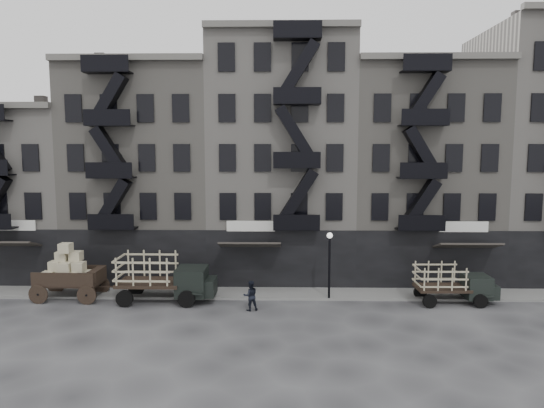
{
  "coord_description": "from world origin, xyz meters",
  "views": [
    {
      "loc": [
        0.02,
        -26.75,
        9.42
      ],
      "look_at": [
        -0.57,
        4.0,
        5.88
      ],
      "focal_mm": 32.0,
      "sensor_mm": 36.0,
      "label": 1
    }
  ],
  "objects_px": {
    "wagon": "(68,267)",
    "stake_truck_east": "(453,281)",
    "stake_truck_west": "(163,274)",
    "pedestrian_mid": "(250,296)"
  },
  "relations": [
    {
      "from": "wagon",
      "to": "pedestrian_mid",
      "type": "distance_m",
      "value": 11.8
    },
    {
      "from": "stake_truck_west",
      "to": "pedestrian_mid",
      "type": "xyz_separation_m",
      "value": [
        5.46,
        -1.57,
        -0.82
      ]
    },
    {
      "from": "stake_truck_east",
      "to": "pedestrian_mid",
      "type": "bearing_deg",
      "value": -174.03
    },
    {
      "from": "wagon",
      "to": "pedestrian_mid",
      "type": "bearing_deg",
      "value": -7.95
    },
    {
      "from": "stake_truck_west",
      "to": "wagon",
      "type": "bearing_deg",
      "value": 176.9
    },
    {
      "from": "stake_truck_west",
      "to": "stake_truck_east",
      "type": "xyz_separation_m",
      "value": [
        17.73,
        -0.01,
        -0.32
      ]
    },
    {
      "from": "wagon",
      "to": "pedestrian_mid",
      "type": "height_order",
      "value": "wagon"
    },
    {
      "from": "wagon",
      "to": "stake_truck_east",
      "type": "relative_size",
      "value": 0.87
    },
    {
      "from": "wagon",
      "to": "stake_truck_west",
      "type": "bearing_deg",
      "value": -2.0
    },
    {
      "from": "stake_truck_west",
      "to": "pedestrian_mid",
      "type": "distance_m",
      "value": 5.75
    }
  ]
}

